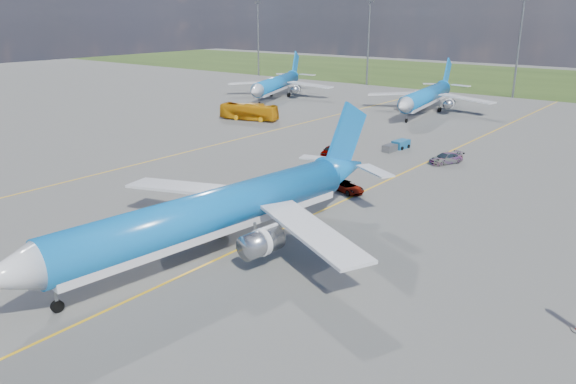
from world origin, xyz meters
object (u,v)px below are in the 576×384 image
Objects in this scene: service_car_c at (446,158)px; baggage_tug_c at (397,146)px; service_car_a at (329,150)px; apron_bus at (249,112)px; service_car_b at (347,187)px; bg_jet_nw at (277,98)px; bg_jet_nnw at (425,113)px; main_airliner at (214,254)px.

service_car_c is 0.90× the size of baggage_tug_c.
service_car_a is 0.65× the size of baggage_tug_c.
service_car_c is (42.10, -7.36, -0.84)m from apron_bus.
service_car_c is at bearing 9.05° from service_car_a.
apron_bus is 2.58× the size of service_car_b.
service_car_c is 9.52m from baggage_tug_c.
apron_bus is at bearing -82.16° from bg_jet_nw.
baggage_tug_c is (-8.96, 3.22, -0.15)m from service_car_c.
apron_bus is (-22.60, -27.94, 1.57)m from bg_jet_nnw.
bg_jet_nnw is (36.66, 2.56, 0.00)m from bg_jet_nw.
service_car_b is at bearing -60.51° from service_car_a.
service_car_a is at bearing -135.08° from service_car_c.
bg_jet_nnw is 3.24× the size of apron_bus.
bg_jet_nnw is 8.36× the size of service_car_b.
main_airliner is 11.19× the size of service_car_a.
apron_bus is at bearing -138.03° from bg_jet_nnw.
baggage_tug_c is (-5.38, 22.08, -0.03)m from service_car_b.
service_car_b is 0.78× the size of baggage_tug_c.
main_airliner is at bearing -160.43° from service_car_b.
bg_jet_nw is 90.10m from main_airliner.
baggage_tug_c is (33.14, -4.14, -1.00)m from apron_bus.
service_car_c is at bearing -115.20° from apron_bus.
service_car_c reaches higher than service_car_b.
apron_bus is 30.01m from service_car_a.
service_car_a is at bearing -64.19° from bg_jet_nw.
apron_bus is 2.02× the size of baggage_tug_c.
bg_jet_nnw is 77.22m from main_airliner.
main_airliner is at bearing -86.92° from bg_jet_nnw.
main_airliner is 21.35m from service_car_b.
bg_jet_nnw is at bearing -17.15° from bg_jet_nw.
bg_jet_nw is 56.23m from service_car_a.
apron_bus is (-38.84, 47.56, 1.57)m from main_airliner.
bg_jet_nw reaches higher than bg_jet_nnw.
baggage_tug_c is at bearing 43.92° from service_car_a.
apron_bus reaches higher than service_car_c.
baggage_tug_c is (6.11, 8.87, -0.04)m from service_car_a.
service_car_c is at bearing -51.38° from bg_jet_nw.
bg_jet_nnw is 10.10× the size of service_car_a.
bg_jet_nw is at bearing 153.45° from baggage_tug_c.
bg_jet_nw is at bearing 174.12° from service_car_c.
service_car_a is (27.03, -13.01, -0.95)m from apron_bus.
bg_jet_nw is at bearing 125.44° from service_car_a.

